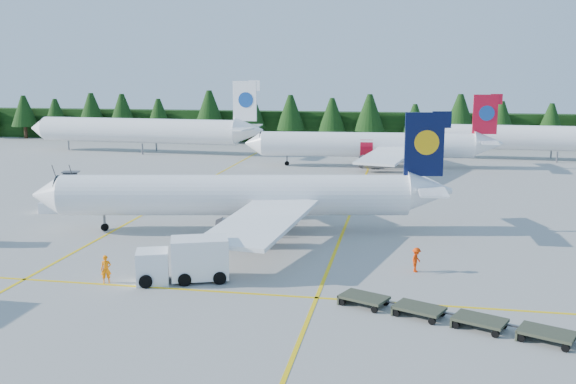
% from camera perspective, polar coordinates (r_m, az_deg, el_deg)
% --- Properties ---
extents(ground, '(320.00, 320.00, 0.00)m').
position_cam_1_polar(ground, '(47.16, -3.72, -6.46)').
color(ground, '#9E9E99').
rests_on(ground, ground).
extents(taxi_stripe_a, '(0.25, 120.00, 0.01)m').
position_cam_1_polar(taxi_stripe_a, '(69.84, -10.90, -0.96)').
color(taxi_stripe_a, yellow).
rests_on(taxi_stripe_a, ground).
extents(taxi_stripe_b, '(0.25, 120.00, 0.01)m').
position_cam_1_polar(taxi_stripe_b, '(65.37, 5.68, -1.61)').
color(taxi_stripe_b, yellow).
rests_on(taxi_stripe_b, ground).
extents(taxi_stripe_cross, '(80.00, 0.25, 0.01)m').
position_cam_1_polar(taxi_stripe_cross, '(41.66, -5.74, -8.83)').
color(taxi_stripe_cross, yellow).
rests_on(taxi_stripe_cross, ground).
extents(treeline_hedge, '(220.00, 4.00, 6.00)m').
position_cam_1_polar(treeline_hedge, '(126.63, 5.35, 5.74)').
color(treeline_hedge, black).
rests_on(treeline_hedge, ground).
extents(airliner_navy, '(35.56, 29.01, 10.42)m').
position_cam_1_polar(airliner_navy, '(56.37, -5.39, -0.35)').
color(airliner_navy, white).
rests_on(airliner_navy, ground).
extents(airliner_red, '(36.45, 29.90, 10.60)m').
position_cam_1_polar(airliner_red, '(94.84, 6.61, 4.16)').
color(airliner_red, white).
rests_on(airliner_red, ground).
extents(airliner_far_left, '(42.21, 6.35, 12.27)m').
position_cam_1_polar(airliner_far_left, '(114.48, -13.75, 5.38)').
color(airliner_far_left, white).
rests_on(airliner_far_left, ground).
extents(airliner_far_right, '(39.24, 5.21, 11.41)m').
position_cam_1_polar(airliner_far_right, '(108.53, 21.08, 4.55)').
color(airliner_far_right, white).
rests_on(airliner_far_right, ground).
extents(airstairs, '(4.32, 5.86, 3.57)m').
position_cam_1_polar(airstairs, '(68.47, -19.43, -0.95)').
color(airstairs, white).
rests_on(airstairs, ground).
extents(service_truck, '(6.43, 4.08, 2.92)m').
position_cam_1_polar(service_truck, '(43.71, -9.31, -6.00)').
color(service_truck, silver).
rests_on(service_truck, ground).
extents(dolly_train, '(16.18, 7.50, 0.16)m').
position_cam_1_polar(dolly_train, '(37.29, 16.69, -10.81)').
color(dolly_train, '#383D2C').
rests_on(dolly_train, ground).
extents(crew_a, '(0.81, 0.67, 1.89)m').
position_cam_1_polar(crew_a, '(44.54, -15.87, -6.62)').
color(crew_a, orange).
rests_on(crew_a, ground).
extents(crew_b, '(0.88, 0.69, 1.80)m').
position_cam_1_polar(crew_b, '(44.70, -6.81, -6.28)').
color(crew_b, '#E84B04').
rests_on(crew_b, ground).
extents(crew_c, '(0.72, 0.86, 1.75)m').
position_cam_1_polar(crew_c, '(46.06, 11.34, -5.93)').
color(crew_c, '#FF3905').
rests_on(crew_c, ground).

